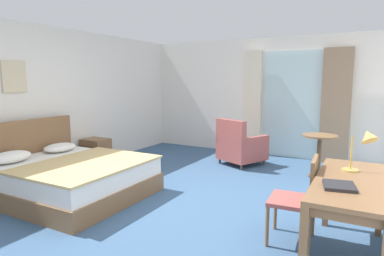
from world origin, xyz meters
TOP-DOWN VIEW (x-y plane):
  - ground at (0.00, 0.00)m, footprint 5.73×7.76m
  - wall_back at (0.00, 3.62)m, footprint 5.33×0.12m
  - wall_left at (-2.61, 0.00)m, footprint 0.12×7.36m
  - balcony_glass_door at (0.76, 3.54)m, footprint 1.23×0.02m
  - curtain_panel_left at (-0.07, 3.44)m, footprint 0.37×0.10m
  - curtain_panel_right at (1.60, 3.44)m, footprint 0.53×0.10m
  - bed at (-1.45, -0.37)m, footprint 2.05×1.78m
  - nightstand at (-2.26, 0.96)m, footprint 0.46×0.38m
  - writing_desk at (2.16, -0.35)m, footprint 0.61×1.51m
  - desk_chair at (1.70, -0.19)m, footprint 0.46×0.49m
  - desk_lamp at (2.23, -0.15)m, footprint 0.31×0.29m
  - closed_book at (2.08, -0.64)m, footprint 0.29×0.31m
  - armchair_by_window at (0.05, 2.45)m, footprint 0.95×0.97m
  - round_cafe_table at (1.50, 2.30)m, footprint 0.56×0.56m
  - framed_picture at (-2.53, -0.37)m, footprint 0.03×0.38m

SIDE VIEW (x-z plane):
  - ground at x=0.00m, z-range -0.10..0.00m
  - nightstand at x=-2.26m, z-range 0.00..0.53m
  - bed at x=-1.45m, z-range -0.23..0.78m
  - armchair_by_window at x=0.05m, z-range -0.09..0.80m
  - desk_chair at x=1.70m, z-range 0.05..0.94m
  - round_cafe_table at x=1.50m, z-range 0.16..0.88m
  - writing_desk at x=2.16m, z-range 0.29..1.06m
  - closed_book at x=2.08m, z-range 0.77..0.79m
  - desk_lamp at x=2.23m, z-range 0.84..1.31m
  - balcony_glass_door at x=0.76m, z-range 0.00..2.22m
  - curtain_panel_left at x=-0.07m, z-range 0.00..2.23m
  - curtain_panel_right at x=1.60m, z-range 0.00..2.23m
  - wall_back at x=0.00m, z-range 0.00..2.52m
  - wall_left at x=-2.61m, z-range 0.00..2.52m
  - framed_picture at x=-2.53m, z-range 1.44..1.91m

